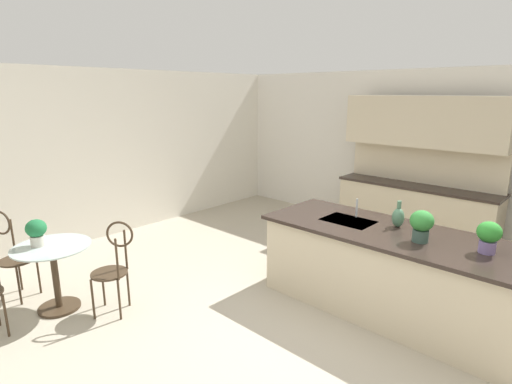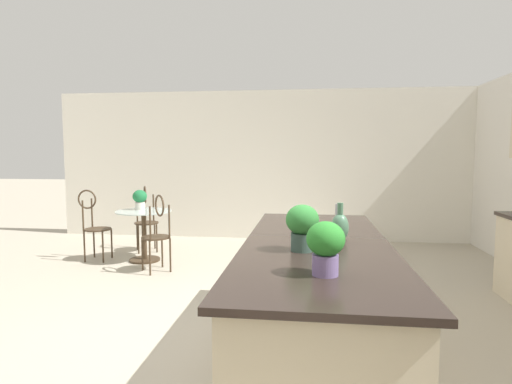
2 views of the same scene
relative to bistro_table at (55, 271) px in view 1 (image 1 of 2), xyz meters
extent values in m
plane|color=#B2A893|center=(2.39, 1.58, -0.45)|extent=(40.00, 40.00, 0.00)
cube|color=silver|center=(2.39, 5.24, 0.90)|extent=(9.00, 0.12, 2.70)
cube|color=silver|center=(-1.87, 1.58, 0.90)|extent=(0.12, 7.80, 2.70)
cube|color=beige|center=(2.69, 2.43, -0.01)|extent=(2.70, 0.96, 0.88)
cube|color=#2D231E|center=(2.69, 2.43, 0.45)|extent=(2.80, 1.06, 0.04)
cube|color=#B2B5BA|center=(2.14, 2.43, 0.46)|extent=(0.56, 0.40, 0.03)
cube|color=beige|center=(1.99, 4.78, -0.01)|extent=(2.40, 0.60, 0.88)
cube|color=#2D231E|center=(1.99, 4.78, 0.45)|extent=(2.44, 0.64, 0.04)
cube|color=beige|center=(1.99, 4.94, 0.77)|extent=(2.40, 0.04, 0.60)
cube|color=beige|center=(1.99, 4.76, 1.45)|extent=(2.40, 0.36, 0.76)
cylinder|color=#3D2D1E|center=(0.00, 0.00, -0.43)|extent=(0.44, 0.44, 0.03)
cylinder|color=#3D2D1E|center=(0.00, 0.00, -0.07)|extent=(0.07, 0.07, 0.69)
cylinder|color=#B2C6C1|center=(0.00, 0.00, 0.29)|extent=(0.80, 0.80, 0.01)
cylinder|color=#3D2D1E|center=(0.49, 0.17, -0.22)|extent=(0.03, 0.03, 0.45)
cylinder|color=#3D2D1E|center=(0.30, 0.38, -0.22)|extent=(0.03, 0.03, 0.45)
cylinder|color=#3D2D1E|center=(0.70, 0.36, -0.22)|extent=(0.03, 0.03, 0.45)
cylinder|color=#3D2D1E|center=(0.51, 0.56, -0.22)|extent=(0.03, 0.03, 0.45)
cylinder|color=#3D2D1E|center=(0.50, 0.37, 0.01)|extent=(0.54, 0.54, 0.02)
cylinder|color=#3D2D1E|center=(0.70, 0.37, 0.23)|extent=(0.03, 0.03, 0.45)
cylinder|color=#3D2D1E|center=(0.53, 0.56, 0.23)|extent=(0.03, 0.03, 0.45)
torus|color=#3D2D1E|center=(0.61, 0.47, 0.45)|extent=(0.23, 0.21, 0.28)
cylinder|color=#3D2D1E|center=(-0.53, -0.01, -0.22)|extent=(0.03, 0.03, 0.45)
cylinder|color=#3D2D1E|center=(-0.40, -0.26, -0.22)|extent=(0.03, 0.03, 0.45)
cylinder|color=#3D2D1E|center=(-0.78, -0.14, -0.22)|extent=(0.03, 0.03, 0.45)
cylinder|color=#3D2D1E|center=(-0.59, -0.20, 0.01)|extent=(0.51, 0.51, 0.02)
cylinder|color=#3D2D1E|center=(-0.78, -0.15, 0.23)|extent=(0.03, 0.03, 0.45)
torus|color=#3D2D1E|center=(-0.72, -0.27, 0.45)|extent=(0.26, 0.15, 0.28)
cylinder|color=#3D2D1E|center=(0.18, -0.55, -0.22)|extent=(0.02, 0.02, 0.45)
cylinder|color=#B2B5BA|center=(2.14, 2.61, 0.58)|extent=(0.02, 0.02, 0.22)
cylinder|color=beige|center=(-0.10, -0.09, 0.35)|extent=(0.14, 0.14, 0.11)
ellipsoid|color=#1F6F3C|center=(-0.10, -0.09, 0.49)|extent=(0.21, 0.21, 0.19)
cylinder|color=#385147|center=(2.99, 2.33, 0.53)|extent=(0.15, 0.15, 0.12)
ellipsoid|color=#318135|center=(2.99, 2.33, 0.69)|extent=(0.22, 0.22, 0.20)
cylinder|color=#7A669E|center=(3.54, 2.46, 0.53)|extent=(0.14, 0.14, 0.11)
ellipsoid|color=#2F8E30|center=(3.54, 2.46, 0.67)|extent=(0.21, 0.21, 0.19)
ellipsoid|color=#4C7A5B|center=(2.64, 2.61, 0.58)|extent=(0.13, 0.13, 0.21)
cylinder|color=#4C7A5B|center=(2.64, 2.61, 0.72)|extent=(0.04, 0.04, 0.08)
camera|label=1|loc=(4.32, -1.43, 1.89)|focal=28.10mm
camera|label=2|loc=(5.78, 2.37, 1.13)|focal=29.43mm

